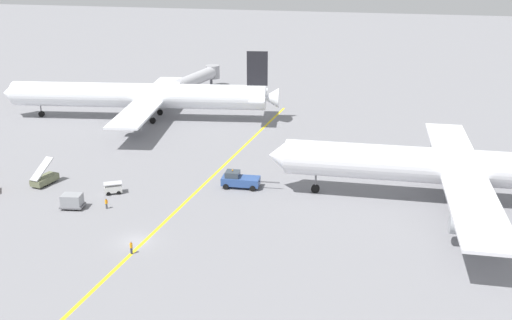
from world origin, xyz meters
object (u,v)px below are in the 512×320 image
object	(u,v)px
ground_crew_marshaller_foreground	(106,203)
gse_container_dolly_flat	(72,201)
ground_crew_wing_walker_right	(131,247)
gse_stair_truck_yellow	(44,178)
gse_baggage_cart_near_cluster	(113,188)
airliner_being_pushed	(449,167)
pushback_tug	(240,180)
jet_bridge	(200,77)
airliner_at_gate_left	(140,96)

from	to	relation	value
ground_crew_marshaller_foreground	gse_container_dolly_flat	bearing A→B (deg)	-167.38
ground_crew_wing_walker_right	ground_crew_marshaller_foreground	bearing A→B (deg)	129.19
gse_stair_truck_yellow	ground_crew_marshaller_foreground	xyz separation A→B (m)	(13.87, -6.05, -0.22)
gse_baggage_cart_near_cluster	ground_crew_wing_walker_right	size ratio (longest dim) A/B	1.90
airliner_being_pushed	gse_baggage_cart_near_cluster	size ratio (longest dim) A/B	16.52
pushback_tug	gse_stair_truck_yellow	xyz separation A→B (m)	(-30.24, -6.29, -0.19)
airliner_being_pushed	ground_crew_marshaller_foreground	size ratio (longest dim) A/B	33.51
airliner_being_pushed	pushback_tug	bearing A→B (deg)	-176.92
pushback_tug	ground_crew_wing_walker_right	size ratio (longest dim) A/B	5.50
ground_crew_marshaller_foreground	gse_stair_truck_yellow	bearing A→B (deg)	156.45
gse_stair_truck_yellow	gse_container_dolly_flat	xyz separation A→B (m)	(9.10, -7.11, 0.15)
ground_crew_wing_walker_right	jet_bridge	size ratio (longest dim) A/B	0.08
gse_container_dolly_flat	ground_crew_marshaller_foreground	world-z (taller)	gse_container_dolly_flat
gse_stair_truck_yellow	jet_bridge	size ratio (longest dim) A/B	0.23
airliner_being_pushed	ground_crew_wing_walker_right	bearing A→B (deg)	-146.37
gse_stair_truck_yellow	pushback_tug	bearing A→B (deg)	11.75
gse_container_dolly_flat	airliner_at_gate_left	bearing A→B (deg)	102.43
airliner_being_pushed	ground_crew_wing_walker_right	distance (m)	45.96
airliner_at_gate_left	gse_stair_truck_yellow	size ratio (longest dim) A/B	12.53
airliner_being_pushed	gse_stair_truck_yellow	bearing A→B (deg)	-172.59
airliner_being_pushed	gse_baggage_cart_near_cluster	distance (m)	49.92
pushback_tug	jet_bridge	xyz separation A→B (m)	(-27.35, 60.66, 2.65)
airliner_at_gate_left	gse_baggage_cart_near_cluster	size ratio (longest dim) A/B	19.30
airliner_at_gate_left	gse_baggage_cart_near_cluster	xyz separation A→B (m)	(13.27, -39.59, -4.31)
ground_crew_marshaller_foreground	ground_crew_wing_walker_right	world-z (taller)	ground_crew_wing_walker_right
airliner_at_gate_left	gse_baggage_cart_near_cluster	bearing A→B (deg)	-71.47
jet_bridge	ground_crew_wing_walker_right	bearing A→B (deg)	-76.52
airliner_at_gate_left	airliner_being_pushed	size ratio (longest dim) A/B	1.17
airliner_being_pushed	pushback_tug	distance (m)	31.26
pushback_tug	gse_container_dolly_flat	bearing A→B (deg)	-147.63
airliner_at_gate_left	gse_stair_truck_yellow	bearing A→B (deg)	-88.47
airliner_at_gate_left	pushback_tug	bearing A→B (deg)	-46.17
ground_crew_wing_walker_right	gse_baggage_cart_near_cluster	bearing A→B (deg)	123.13
pushback_tug	ground_crew_wing_walker_right	xyz separation A→B (m)	(-7.15, -23.66, -0.35)
gse_baggage_cart_near_cluster	ground_crew_wing_walker_right	bearing A→B (deg)	-56.87
pushback_tug	ground_crew_marshaller_foreground	size ratio (longest dim) A/B	5.88
ground_crew_wing_walker_right	gse_container_dolly_flat	bearing A→B (deg)	143.79
gse_baggage_cart_near_cluster	ground_crew_marshaller_foreground	bearing A→B (deg)	-72.89
gse_stair_truck_yellow	jet_bridge	bearing A→B (deg)	87.52
airliner_at_gate_left	gse_stair_truck_yellow	xyz separation A→B (m)	(1.04, -38.88, -4.15)
airliner_at_gate_left	ground_crew_wing_walker_right	size ratio (longest dim) A/B	36.59
airliner_at_gate_left	gse_container_dolly_flat	xyz separation A→B (m)	(10.14, -45.99, -4.00)
gse_stair_truck_yellow	ground_crew_wing_walker_right	xyz separation A→B (m)	(23.10, -17.36, -0.16)
ground_crew_marshaller_foreground	airliner_at_gate_left	bearing A→B (deg)	108.36
ground_crew_wing_walker_right	gse_stair_truck_yellow	bearing A→B (deg)	143.07
gse_stair_truck_yellow	gse_container_dolly_flat	distance (m)	11.55
gse_baggage_cart_near_cluster	airliner_at_gate_left	bearing A→B (deg)	108.53
airliner_being_pushed	ground_crew_wing_walker_right	world-z (taller)	airliner_being_pushed
gse_container_dolly_flat	jet_bridge	xyz separation A→B (m)	(-6.20, 74.07, 2.69)
gse_stair_truck_yellow	airliner_being_pushed	bearing A→B (deg)	7.41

